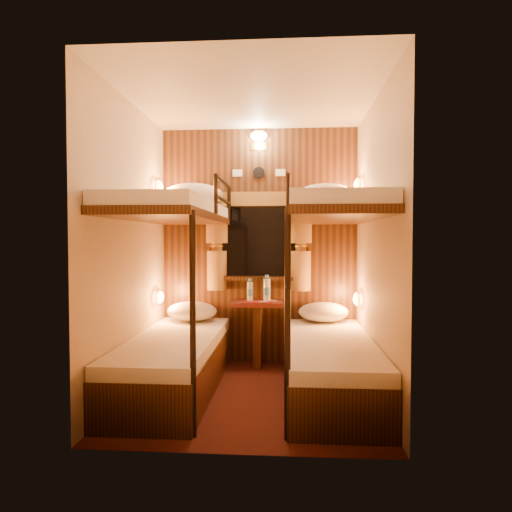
# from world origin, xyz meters

# --- Properties ---
(floor) EXTENTS (2.10, 2.10, 0.00)m
(floor) POSITION_xyz_m (0.00, 0.00, 0.00)
(floor) COLOR #35120E
(floor) RESTS_ON ground
(ceiling) EXTENTS (2.10, 2.10, 0.00)m
(ceiling) POSITION_xyz_m (0.00, 0.00, 2.40)
(ceiling) COLOR silver
(ceiling) RESTS_ON wall_back
(wall_back) EXTENTS (2.40, 0.00, 2.40)m
(wall_back) POSITION_xyz_m (0.00, 1.05, 1.20)
(wall_back) COLOR #C6B293
(wall_back) RESTS_ON floor
(wall_front) EXTENTS (2.40, 0.00, 2.40)m
(wall_front) POSITION_xyz_m (0.00, -1.05, 1.20)
(wall_front) COLOR #C6B293
(wall_front) RESTS_ON floor
(wall_left) EXTENTS (0.00, 2.40, 2.40)m
(wall_left) POSITION_xyz_m (-1.00, 0.00, 1.20)
(wall_left) COLOR #C6B293
(wall_left) RESTS_ON floor
(wall_right) EXTENTS (0.00, 2.40, 2.40)m
(wall_right) POSITION_xyz_m (1.00, 0.00, 1.20)
(wall_right) COLOR #C6B293
(wall_right) RESTS_ON floor
(back_panel) EXTENTS (2.00, 0.03, 2.40)m
(back_panel) POSITION_xyz_m (0.00, 1.04, 1.20)
(back_panel) COLOR black
(back_panel) RESTS_ON floor
(bunk_left) EXTENTS (0.72, 1.90, 1.82)m
(bunk_left) POSITION_xyz_m (-0.65, 0.07, 0.56)
(bunk_left) COLOR black
(bunk_left) RESTS_ON floor
(bunk_right) EXTENTS (0.72, 1.90, 1.82)m
(bunk_right) POSITION_xyz_m (0.65, 0.07, 0.56)
(bunk_right) COLOR black
(bunk_right) RESTS_ON floor
(window) EXTENTS (1.00, 0.12, 0.79)m
(window) POSITION_xyz_m (0.00, 1.00, 1.18)
(window) COLOR black
(window) RESTS_ON back_panel
(curtains) EXTENTS (1.10, 0.22, 1.00)m
(curtains) POSITION_xyz_m (0.00, 0.97, 1.26)
(curtains) COLOR olive
(curtains) RESTS_ON back_panel
(back_fixtures) EXTENTS (0.54, 0.09, 0.48)m
(back_fixtures) POSITION_xyz_m (0.00, 1.00, 2.25)
(back_fixtures) COLOR black
(back_fixtures) RESTS_ON back_panel
(reading_lamps) EXTENTS (2.00, 0.20, 1.25)m
(reading_lamps) POSITION_xyz_m (-0.00, 0.70, 1.24)
(reading_lamps) COLOR orange
(reading_lamps) RESTS_ON wall_left
(table) EXTENTS (0.50, 0.34, 0.66)m
(table) POSITION_xyz_m (0.00, 0.85, 0.41)
(table) COLOR #5C2615
(table) RESTS_ON floor
(bottle_left) EXTENTS (0.07, 0.07, 0.23)m
(bottle_left) POSITION_xyz_m (-0.08, 0.87, 0.75)
(bottle_left) COLOR #99BFE5
(bottle_left) RESTS_ON table
(bottle_right) EXTENTS (0.08, 0.08, 0.26)m
(bottle_right) POSITION_xyz_m (0.09, 0.87, 0.76)
(bottle_right) COLOR #99BFE5
(bottle_right) RESTS_ON table
(sachet_a) EXTENTS (0.10, 0.09, 0.01)m
(sachet_a) POSITION_xyz_m (0.06, 0.81, 0.65)
(sachet_a) COLOR silver
(sachet_a) RESTS_ON table
(sachet_b) EXTENTS (0.09, 0.08, 0.01)m
(sachet_b) POSITION_xyz_m (0.14, 0.89, 0.65)
(sachet_b) COLOR silver
(sachet_b) RESTS_ON table
(pillow_lower_left) EXTENTS (0.49, 0.35, 0.19)m
(pillow_lower_left) POSITION_xyz_m (-0.65, 0.78, 0.55)
(pillow_lower_left) COLOR white
(pillow_lower_left) RESTS_ON bunk_left
(pillow_lower_right) EXTENTS (0.49, 0.35, 0.19)m
(pillow_lower_right) POSITION_xyz_m (0.65, 0.83, 0.55)
(pillow_lower_right) COLOR white
(pillow_lower_right) RESTS_ON bunk_right
(pillow_upper_left) EXTENTS (0.61, 0.43, 0.24)m
(pillow_upper_left) POSITION_xyz_m (-0.65, 0.83, 1.71)
(pillow_upper_left) COLOR white
(pillow_upper_left) RESTS_ON bunk_left
(pillow_upper_right) EXTENTS (0.54, 0.38, 0.21)m
(pillow_upper_right) POSITION_xyz_m (0.65, 0.72, 1.69)
(pillow_upper_right) COLOR white
(pillow_upper_right) RESTS_ON bunk_right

